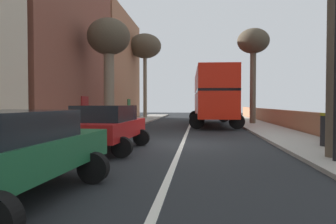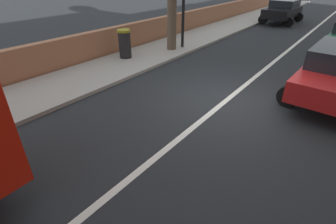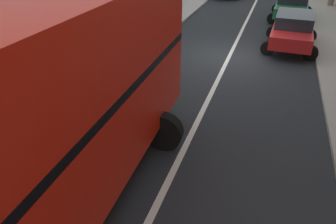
# 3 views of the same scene
# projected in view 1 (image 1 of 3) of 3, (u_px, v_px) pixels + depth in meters

# --- Properties ---
(ground_plane) EXTENTS (84.00, 84.00, 0.00)m
(ground_plane) POSITION_uv_depth(u_px,v_px,m) (182.00, 144.00, 12.34)
(ground_plane) COLOR black
(road_centre_line) EXTENTS (0.16, 54.00, 0.01)m
(road_centre_line) POSITION_uv_depth(u_px,v_px,m) (182.00, 144.00, 12.34)
(road_centre_line) COLOR silver
(road_centre_line) RESTS_ON ground
(sidewalk_left) EXTENTS (2.60, 60.00, 0.12)m
(sidewalk_left) POSITION_uv_depth(u_px,v_px,m) (68.00, 141.00, 12.83)
(sidewalk_left) COLOR #9E998E
(sidewalk_left) RESTS_ON ground
(sidewalk_right) EXTENTS (2.60, 60.00, 0.12)m
(sidewalk_right) POSITION_uv_depth(u_px,v_px,m) (307.00, 144.00, 11.84)
(sidewalk_right) COLOR #9E998E
(sidewalk_right) RESTS_ON ground
(terraced_houses_left) EXTENTS (4.07, 47.52, 10.70)m
(terraced_houses_left) POSITION_uv_depth(u_px,v_px,m) (5.00, 35.00, 14.28)
(terraced_houses_left) COLOR brown
(terraced_houses_left) RESTS_ON ground
(double_decker_bus) EXTENTS (3.80, 10.83, 4.06)m
(double_decker_bus) POSITION_uv_depth(u_px,v_px,m) (212.00, 94.00, 23.01)
(double_decker_bus) COLOR red
(double_decker_bus) RESTS_ON ground
(parked_car_red_left_0) EXTENTS (2.52, 4.31, 1.58)m
(parked_car_red_left_0) POSITION_uv_depth(u_px,v_px,m) (108.00, 125.00, 10.50)
(parked_car_red_left_0) COLOR #AD1919
(parked_car_red_left_0) RESTS_ON ground
(parked_car_green_left_2) EXTENTS (2.64, 4.67, 1.53)m
(parked_car_green_left_2) POSITION_uv_depth(u_px,v_px,m) (3.00, 150.00, 4.89)
(parked_car_green_left_2) COLOR #1E6038
(parked_car_green_left_2) RESTS_ON ground
(street_tree_left_2) EXTENTS (2.59, 2.59, 6.68)m
(street_tree_left_2) POSITION_uv_depth(u_px,v_px,m) (109.00, 43.00, 18.25)
(street_tree_left_2) COLOR #7A6B56
(street_tree_left_2) RESTS_ON sidewalk_left
(street_tree_right_3) EXTENTS (2.45, 2.45, 7.33)m
(street_tree_right_3) POSITION_uv_depth(u_px,v_px,m) (253.00, 45.00, 23.32)
(street_tree_right_3) COLOR brown
(street_tree_right_3) RESTS_ON sidewalk_right
(street_tree_left_4) EXTENTS (3.58, 3.58, 9.19)m
(street_tree_left_4) POSITION_uv_depth(u_px,v_px,m) (145.00, 47.00, 33.18)
(street_tree_left_4) COLOR #7A6B56
(street_tree_left_4) RESTS_ON sidewalk_left
(litter_bin_right) EXTENTS (0.55, 0.55, 1.19)m
(litter_bin_right) POSITION_uv_depth(u_px,v_px,m) (328.00, 129.00, 10.83)
(litter_bin_right) COLOR black
(litter_bin_right) RESTS_ON sidewalk_right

